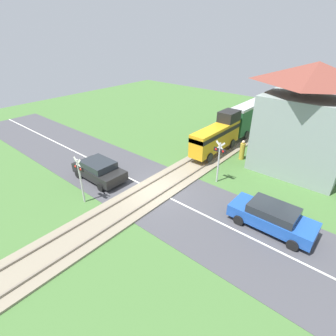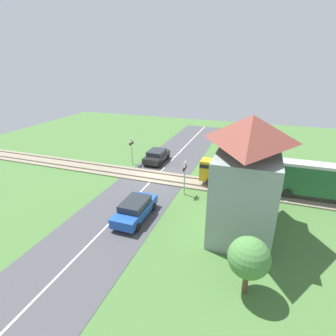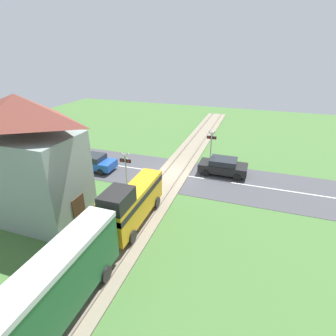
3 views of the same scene
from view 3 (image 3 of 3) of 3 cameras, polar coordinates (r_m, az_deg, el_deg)
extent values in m
plane|color=#426B33|center=(23.18, 1.12, -1.33)|extent=(60.00, 60.00, 0.00)
cube|color=#424247|center=(23.18, 1.12, -1.30)|extent=(48.00, 6.40, 0.02)
cube|color=silver|center=(23.17, 1.12, -1.28)|extent=(48.00, 0.12, 0.00)
cube|color=gray|center=(23.16, 1.13, -1.19)|extent=(2.80, 48.00, 0.12)
cube|color=slate|center=(22.92, 2.84, -1.18)|extent=(0.10, 48.00, 0.12)
cube|color=slate|center=(23.31, -0.56, -0.68)|extent=(0.10, 48.00, 0.12)
cube|color=gold|center=(16.24, -7.21, -7.51)|extent=(1.35, 5.90, 1.90)
cube|color=black|center=(15.97, -7.30, -5.93)|extent=(1.37, 5.90, 0.36)
cube|color=black|center=(14.02, -11.06, -6.74)|extent=(1.35, 1.89, 0.90)
cylinder|color=black|center=(17.95, -2.33, -7.48)|extent=(0.14, 0.76, 0.76)
cylinder|color=black|center=(18.45, -6.54, -6.67)|extent=(0.14, 0.76, 0.76)
cylinder|color=black|center=(15.16, -7.65, -14.64)|extent=(0.14, 0.76, 0.76)
cylinder|color=black|center=(15.75, -12.49, -13.35)|extent=(0.14, 0.76, 0.76)
cube|color=#235B33|center=(11.71, -23.62, -23.54)|extent=(1.35, 7.34, 2.40)
cube|color=#BCBCC1|center=(10.80, -24.86, -18.77)|extent=(1.41, 7.34, 0.24)
cylinder|color=black|center=(13.41, -13.23, -21.58)|extent=(0.14, 0.76, 0.76)
cylinder|color=black|center=(14.08, -18.55, -19.67)|extent=(0.14, 0.76, 0.76)
cube|color=black|center=(23.43, 11.86, 0.13)|extent=(4.12, 1.88, 0.68)
cube|color=#23282D|center=(23.20, 11.98, 1.43)|extent=(2.27, 1.73, 0.48)
cylinder|color=black|center=(22.89, 8.14, -1.11)|extent=(0.60, 0.18, 0.60)
cylinder|color=black|center=(24.58, 9.02, 0.70)|extent=(0.60, 0.18, 0.60)
cylinder|color=black|center=(22.63, 14.79, -2.04)|extent=(0.60, 0.18, 0.60)
cylinder|color=black|center=(24.34, 15.21, -0.15)|extent=(0.60, 0.18, 0.60)
cube|color=#1E4CA8|center=(24.86, -16.38, 1.11)|extent=(4.51, 1.78, 0.68)
cube|color=#23282D|center=(24.65, -16.54, 2.33)|extent=(2.48, 1.64, 0.47)
cylinder|color=black|center=(24.90, -12.38, 0.75)|extent=(0.60, 0.18, 0.60)
cylinder|color=black|center=(23.55, -14.54, -0.92)|extent=(0.60, 0.18, 0.60)
cylinder|color=black|center=(26.47, -17.85, 1.56)|extent=(0.60, 0.18, 0.60)
cylinder|color=black|center=(25.21, -20.16, 0.04)|extent=(0.60, 0.18, 0.60)
cylinder|color=#B7B7B7|center=(25.48, 9.32, 4.50)|extent=(0.12, 0.12, 3.02)
cube|color=black|center=(25.16, 9.47, 6.56)|extent=(0.90, 0.08, 0.28)
sphere|color=red|center=(25.13, 10.08, 6.48)|extent=(0.18, 0.18, 0.18)
sphere|color=red|center=(25.21, 8.87, 6.63)|extent=(0.18, 0.18, 0.18)
cube|color=silver|center=(25.08, 9.52, 7.20)|extent=(0.72, 0.04, 0.72)
cube|color=silver|center=(25.08, 9.52, 7.20)|extent=(0.72, 0.04, 0.72)
cylinder|color=#B7B7B7|center=(20.27, -9.10, -0.92)|extent=(0.12, 0.12, 3.02)
cube|color=black|center=(19.88, -9.28, 1.59)|extent=(0.90, 0.08, 0.28)
sphere|color=red|center=(20.00, -9.97, 1.68)|extent=(0.18, 0.18, 0.18)
sphere|color=red|center=(19.76, -8.59, 1.49)|extent=(0.18, 0.18, 0.18)
cube|color=silver|center=(19.77, -9.34, 2.37)|extent=(0.72, 0.04, 0.72)
cube|color=silver|center=(19.77, -9.34, 2.37)|extent=(0.72, 0.04, 0.72)
cube|color=gray|center=(18.16, -27.20, -2.06)|extent=(6.06, 3.82, 5.67)
pyramid|color=brown|center=(16.87, -30.09, 11.27)|extent=(6.54, 4.13, 1.51)
cube|color=#472D1E|center=(17.09, -18.70, -9.05)|extent=(0.06, 1.10, 2.10)
cylinder|color=gold|center=(17.19, -14.87, -9.66)|extent=(0.42, 0.42, 1.42)
sphere|color=beige|center=(16.74, -15.18, -7.27)|extent=(0.26, 0.26, 0.26)
camera|label=1|loc=(34.89, -10.60, 23.85)|focal=28.00mm
camera|label=2|loc=(30.64, -54.03, 16.35)|focal=28.00mm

